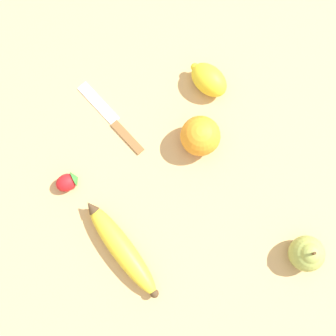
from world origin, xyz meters
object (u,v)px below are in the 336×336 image
(pear, at_px, (307,254))
(lemon, at_px, (209,80))
(banana, at_px, (122,248))
(orange, at_px, (200,136))
(strawberry, at_px, (68,182))
(paring_knife, at_px, (112,121))

(pear, height_order, lemon, pear)
(pear, distance_m, lemon, 0.38)
(banana, relative_size, orange, 2.81)
(strawberry, bearing_deg, pear, -43.43)
(pear, bearing_deg, banana, -25.58)
(lemon, bearing_deg, pear, 93.18)
(banana, xyz_separation_m, paring_knife, (-0.08, -0.24, -0.02))
(banana, height_order, lemon, lemon)
(pear, bearing_deg, orange, -72.89)
(banana, relative_size, lemon, 2.28)
(banana, bearing_deg, orange, -72.16)
(strawberry, bearing_deg, orange, -8.02)
(lemon, bearing_deg, strawberry, 12.60)
(strawberry, relative_size, lemon, 0.49)
(lemon, xyz_separation_m, paring_knife, (0.21, -0.01, -0.02))
(strawberry, distance_m, paring_knife, 0.15)
(orange, bearing_deg, strawberry, -5.48)
(lemon, bearing_deg, paring_knife, -2.05)
(banana, bearing_deg, lemon, -64.05)
(strawberry, xyz_separation_m, lemon, (-0.33, -0.07, 0.01))
(paring_knife, bearing_deg, lemon, -20.79)
(orange, height_order, paring_knife, orange)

